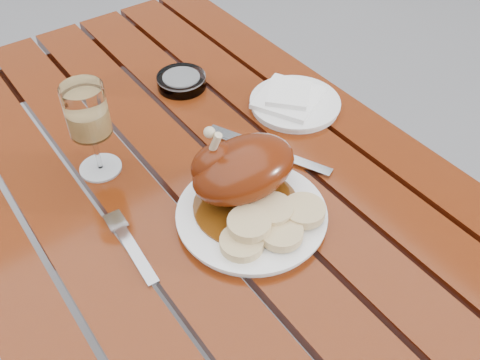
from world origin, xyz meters
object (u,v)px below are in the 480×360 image
Objects in this scene: table at (193,278)px; dinner_plate at (252,215)px; side_plate at (295,104)px; wine_glass at (91,131)px; ashtray at (181,81)px.

dinner_plate reaches higher than table.
wine_glass is at bearing 171.10° from side_plate.
ashtray reaches higher than dinner_plate.
dinner_plate is at bearing -105.14° from ashtray.
wine_glass is at bearing 120.23° from dinner_plate.
dinner_plate is 0.31m from wine_glass.
side_plate is at bearing 36.94° from dinner_plate.
wine_glass reaches higher than ashtray.
table is 0.49m from wine_glass.
side_plate is at bearing 0.55° from table.
ashtray is at bearing 127.09° from side_plate.
side_plate is 0.25m from ashtray.
dinner_plate is 1.33× the size of side_plate.
dinner_plate is at bearing -59.77° from wine_glass.
dinner_plate and side_plate have the same top height.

